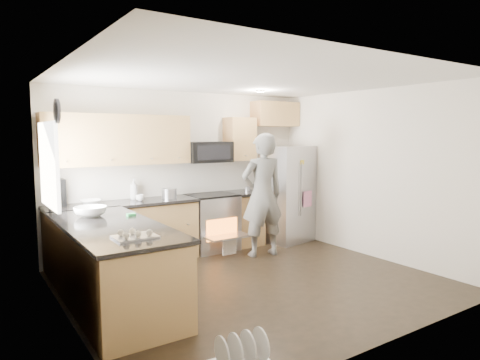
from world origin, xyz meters
TOP-DOWN VIEW (x-y plane):
  - ground at (0.00, 0.00)m, footprint 4.50×4.50m
  - room_shell at (-0.04, 0.02)m, footprint 4.54×4.04m
  - back_cabinet_run at (-0.59, 1.75)m, footprint 4.45×0.64m
  - peninsula at (-1.75, 0.25)m, footprint 0.96×2.36m
  - stove_range at (0.35, 1.69)m, footprint 0.76×0.97m
  - refrigerator at (1.77, 1.45)m, footprint 0.93×0.78m
  - person at (0.84, 0.95)m, footprint 0.77×0.56m
  - dish_rack at (-1.28, -1.62)m, footprint 0.54×0.45m

SIDE VIEW (x-z plane):
  - ground at x=0.00m, z-range 0.00..0.00m
  - dish_rack at x=-1.28m, z-range -0.07..0.23m
  - peninsula at x=-1.75m, z-range -0.06..0.99m
  - stove_range at x=0.35m, z-range -0.22..1.57m
  - refrigerator at x=1.77m, z-range 0.00..1.70m
  - person at x=0.84m, z-range 0.00..1.93m
  - back_cabinet_run at x=-0.59m, z-range -0.29..2.21m
  - room_shell at x=-0.04m, z-range 0.36..2.98m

